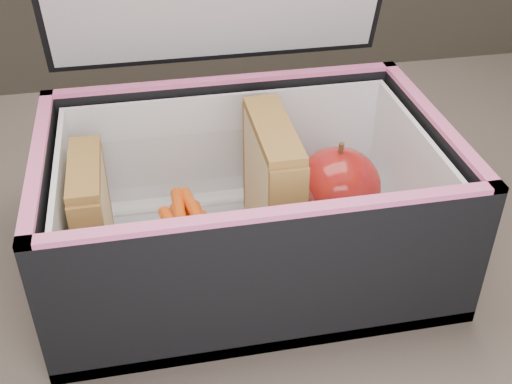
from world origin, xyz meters
The scene contains 8 objects.
kitchen_table centered at (0.00, 0.00, 0.66)m, with size 1.20×0.80×0.75m.
lunch_bag centered at (0.02, 0.02, 0.82)m, with size 0.33×0.27×0.32m.
plastic_tub centered at (-0.03, 0.02, 0.80)m, with size 0.19×0.14×0.08m, color white, non-canonical shape.
sandwich_left centered at (-0.11, 0.02, 0.82)m, with size 0.02×0.09×0.10m.
sandwich_right centered at (0.04, 0.02, 0.83)m, with size 0.03×0.10×0.12m.
carrot_sticks centered at (-0.03, 0.02, 0.78)m, with size 0.05×0.13×0.03m.
paper_napkin centered at (0.11, 0.03, 0.77)m, with size 0.07×0.07×0.01m, color white.
red_apple centered at (0.10, 0.03, 0.81)m, with size 0.09×0.09×0.08m.
Camera 1 is at (-0.06, -0.41, 1.13)m, focal length 45.00 mm.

